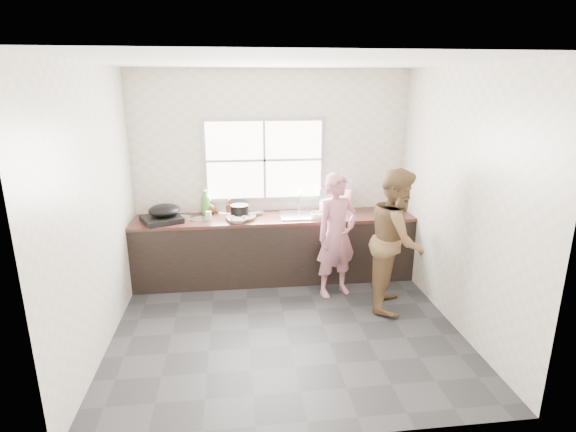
{
  "coord_description": "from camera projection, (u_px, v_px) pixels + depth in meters",
  "views": [
    {
      "loc": [
        -0.49,
        -4.26,
        2.5
      ],
      "look_at": [
        0.1,
        0.65,
        1.05
      ],
      "focal_mm": 28.0,
      "sensor_mm": 36.0,
      "label": 1
    }
  ],
  "objects": [
    {
      "name": "cleaver",
      "position": [
        255.0,
        212.0,
        5.83
      ],
      "size": [
        0.23,
        0.18,
        0.01
      ],
      "primitive_type": "cube",
      "rotation": [
        0.0,
        0.0,
        0.45
      ],
      "color": "silver",
      "rests_on": "cutting_board"
    },
    {
      "name": "black_pot",
      "position": [
        240.0,
        211.0,
        5.73
      ],
      "size": [
        0.28,
        0.28,
        0.17
      ],
      "primitive_type": "cylinder",
      "rotation": [
        0.0,
        0.0,
        -0.23
      ],
      "color": "black",
      "rests_on": "countertop"
    },
    {
      "name": "woman",
      "position": [
        337.0,
        240.0,
        5.4
      ],
      "size": [
        0.6,
        0.5,
        1.42
      ],
      "primitive_type": "imported",
      "rotation": [
        0.0,
        0.0,
        0.37
      ],
      "color": "#B66D7B",
      "rests_on": "floor"
    },
    {
      "name": "bowl_crabs",
      "position": [
        320.0,
        216.0,
        5.73
      ],
      "size": [
        0.2,
        0.2,
        0.06
      ],
      "primitive_type": "imported",
      "rotation": [
        0.0,
        0.0,
        0.1
      ],
      "color": "silver",
      "rests_on": "countertop"
    },
    {
      "name": "wall_back",
      "position": [
        272.0,
        175.0,
        5.97
      ],
      "size": [
        3.6,
        0.01,
        2.7
      ],
      "primitive_type": "cube",
      "color": "beige",
      "rests_on": "ground"
    },
    {
      "name": "pot_lid_left",
      "position": [
        182.0,
        217.0,
        5.75
      ],
      "size": [
        0.27,
        0.27,
        0.01
      ],
      "primitive_type": "cylinder",
      "rotation": [
        0.0,
        0.0,
        -0.26
      ],
      "color": "silver",
      "rests_on": "countertop"
    },
    {
      "name": "bottle_brown_short",
      "position": [
        210.0,
        207.0,
        5.9
      ],
      "size": [
        0.18,
        0.18,
        0.18
      ],
      "primitive_type": "imported",
      "rotation": [
        0.0,
        0.0,
        0.4
      ],
      "color": "#3D280F",
      "rests_on": "countertop"
    },
    {
      "name": "sink",
      "position": [
        301.0,
        215.0,
        5.84
      ],
      "size": [
        0.55,
        0.45,
        0.02
      ],
      "primitive_type": "cube",
      "color": "silver",
      "rests_on": "countertop"
    },
    {
      "name": "wok",
      "position": [
        164.0,
        210.0,
        5.59
      ],
      "size": [
        0.44,
        0.44,
        0.15
      ],
      "primitive_type": "ellipsoid",
      "rotation": [
        0.0,
        0.0,
        -0.14
      ],
      "color": "black",
      "rests_on": "burner"
    },
    {
      "name": "faucet",
      "position": [
        299.0,
        201.0,
        5.99
      ],
      "size": [
        0.02,
        0.02,
        0.3
      ],
      "primitive_type": "cylinder",
      "color": "silver",
      "rests_on": "countertop"
    },
    {
      "name": "glass_jar",
      "position": [
        208.0,
        216.0,
        5.64
      ],
      "size": [
        0.1,
        0.1,
        0.11
      ],
      "primitive_type": "cylinder",
      "rotation": [
        0.0,
        0.0,
        -0.41
      ],
      "color": "silver",
      "rests_on": "countertop"
    },
    {
      "name": "plate_food",
      "position": [
        226.0,
        213.0,
        5.95
      ],
      "size": [
        0.25,
        0.25,
        0.02
      ],
      "primitive_type": "cylinder",
      "rotation": [
        0.0,
        0.0,
        0.2
      ],
      "color": "white",
      "rests_on": "countertop"
    },
    {
      "name": "cutting_board",
      "position": [
        241.0,
        217.0,
        5.69
      ],
      "size": [
        0.39,
        0.39,
        0.04
      ],
      "primitive_type": "cylinder",
      "rotation": [
        0.0,
        0.0,
        -0.01
      ],
      "color": "#322213",
      "rests_on": "countertop"
    },
    {
      "name": "dish_rack",
      "position": [
        337.0,
        198.0,
        6.08
      ],
      "size": [
        0.51,
        0.43,
        0.32
      ],
      "primitive_type": "cube",
      "rotation": [
        0.0,
        0.0,
        -0.34
      ],
      "color": "white",
      "rests_on": "countertop"
    },
    {
      "name": "bowl_held",
      "position": [
        329.0,
        217.0,
        5.67
      ],
      "size": [
        0.22,
        0.22,
        0.06
      ],
      "primitive_type": "imported",
      "rotation": [
        0.0,
        0.0,
        0.19
      ],
      "color": "white",
      "rests_on": "countertop"
    },
    {
      "name": "cabinet",
      "position": [
        275.0,
        249.0,
        5.93
      ],
      "size": [
        3.6,
        0.62,
        0.82
      ],
      "primitive_type": "cube",
      "color": "black",
      "rests_on": "floor"
    },
    {
      "name": "bowl_mince",
      "position": [
        238.0,
        220.0,
        5.55
      ],
      "size": [
        0.28,
        0.28,
        0.06
      ],
      "primitive_type": "imported",
      "rotation": [
        0.0,
        0.0,
        -0.17
      ],
      "color": "white",
      "rests_on": "countertop"
    },
    {
      "name": "pot_lid_right",
      "position": [
        199.0,
        219.0,
        5.68
      ],
      "size": [
        0.26,
        0.26,
        0.01
      ],
      "primitive_type": "cylinder",
      "rotation": [
        0.0,
        0.0,
        0.21
      ],
      "color": "silver",
      "rests_on": "countertop"
    },
    {
      "name": "window_glazing",
      "position": [
        264.0,
        160.0,
        5.86
      ],
      "size": [
        1.5,
        0.01,
        1.0
      ],
      "primitive_type": "cube",
      "color": "white",
      "rests_on": "window_frame"
    },
    {
      "name": "floor",
      "position": [
        286.0,
        327.0,
        4.82
      ],
      "size": [
        3.6,
        3.2,
        0.01
      ],
      "primitive_type": "cube",
      "color": "#29292B",
      "rests_on": "ground"
    },
    {
      "name": "bottle_green",
      "position": [
        206.0,
        202.0,
        5.86
      ],
      "size": [
        0.16,
        0.16,
        0.34
      ],
      "primitive_type": "imported",
      "rotation": [
        0.0,
        0.0,
        -0.23
      ],
      "color": "#41842B",
      "rests_on": "countertop"
    },
    {
      "name": "bottle_brown_tall",
      "position": [
        230.0,
        207.0,
        5.93
      ],
      "size": [
        0.09,
        0.09,
        0.17
      ],
      "primitive_type": "imported",
      "rotation": [
        0.0,
        0.0,
        -0.16
      ],
      "color": "#4E2313",
      "rests_on": "countertop"
    },
    {
      "name": "ceiling",
      "position": [
        286.0,
        61.0,
        4.05
      ],
      "size": [
        3.6,
        3.2,
        0.01
      ],
      "primitive_type": "cube",
      "color": "silver",
      "rests_on": "wall_back"
    },
    {
      "name": "wall_left",
      "position": [
        96.0,
        212.0,
        4.23
      ],
      "size": [
        0.01,
        3.2,
        2.7
      ],
      "primitive_type": "cube",
      "color": "beige",
      "rests_on": "ground"
    },
    {
      "name": "wall_front",
      "position": [
        314.0,
        269.0,
        2.91
      ],
      "size": [
        3.6,
        0.01,
        2.7
      ],
      "primitive_type": "cube",
      "color": "beige",
      "rests_on": "ground"
    },
    {
      "name": "person_side",
      "position": [
        397.0,
        239.0,
        5.08
      ],
      "size": [
        0.87,
        0.97,
        1.63
      ],
      "primitive_type": "imported",
      "rotation": [
        0.0,
        0.0,
        1.18
      ],
      "color": "brown",
      "rests_on": "floor"
    },
    {
      "name": "window_frame",
      "position": [
        264.0,
        160.0,
        5.88
      ],
      "size": [
        1.6,
        0.05,
        1.1
      ],
      "primitive_type": "cube",
      "color": "#9EA0A5",
      "rests_on": "wall_back"
    },
    {
      "name": "wall_right",
      "position": [
        459.0,
        200.0,
        4.64
      ],
      "size": [
        0.01,
        3.2,
        2.7
      ],
      "primitive_type": "cube",
      "color": "beige",
      "rests_on": "ground"
    },
    {
      "name": "countertop",
      "position": [
        274.0,
        218.0,
        5.81
      ],
      "size": [
        3.6,
        0.64,
        0.04
      ],
      "primitive_type": "cube",
      "color": "#3C1E18",
      "rests_on": "cabinet"
    },
    {
      "name": "burner",
      "position": [
        162.0,
        219.0,
        5.57
      ],
      "size": [
        0.59,
        0.59,
        0.07
      ],
      "primitive_type": "cube",
      "rotation": [
        0.0,
        0.0,
        0.43
      ],
      "color": "black",
      "rests_on": "countertop"
    }
  ]
}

